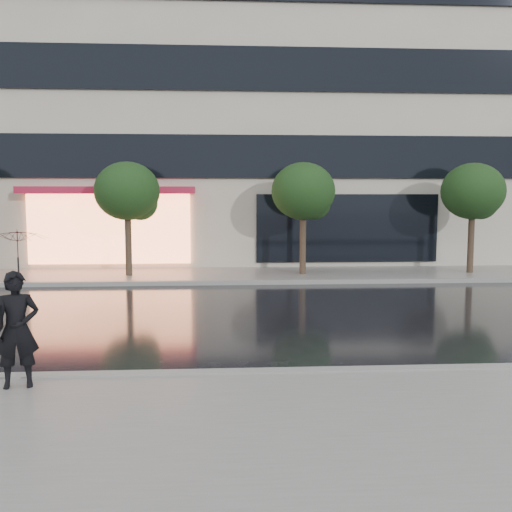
{
  "coord_description": "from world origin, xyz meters",
  "views": [
    {
      "loc": [
        0.16,
        -9.61,
        2.84
      ],
      "look_at": [
        1.0,
        3.96,
        1.4
      ],
      "focal_mm": 40.0,
      "sensor_mm": 36.0,
      "label": 1
    }
  ],
  "objects": [
    {
      "name": "office_building",
      "position": [
        -0.0,
        17.97,
        9.0
      ],
      "size": [
        30.0,
        12.76,
        18.0
      ],
      "color": "#BDB6A0",
      "rests_on": "ground"
    },
    {
      "name": "ground",
      "position": [
        0.0,
        0.0,
        0.0
      ],
      "size": [
        120.0,
        120.0,
        0.0
      ],
      "primitive_type": "plane",
      "color": "black",
      "rests_on": "ground"
    },
    {
      "name": "curb_near",
      "position": [
        0.0,
        -1.0,
        0.07
      ],
      "size": [
        60.0,
        0.25,
        0.14
      ],
      "primitive_type": "cube",
      "color": "gray",
      "rests_on": "ground"
    },
    {
      "name": "tree_far_east",
      "position": [
        9.06,
        10.03,
        2.92
      ],
      "size": [
        2.2,
        2.2,
        3.99
      ],
      "color": "#33261C",
      "rests_on": "ground"
    },
    {
      "name": "tree_mid_east",
      "position": [
        3.06,
        10.03,
        2.92
      ],
      "size": [
        2.2,
        2.2,
        3.99
      ],
      "color": "#33261C",
      "rests_on": "ground"
    },
    {
      "name": "sidewalk_near",
      "position": [
        0.0,
        -3.25,
        0.06
      ],
      "size": [
        60.0,
        4.5,
        0.12
      ],
      "primitive_type": "cube",
      "color": "slate",
      "rests_on": "ground"
    },
    {
      "name": "sidewalk_far",
      "position": [
        0.0,
        10.25,
        0.06
      ],
      "size": [
        60.0,
        3.5,
        0.12
      ],
      "primitive_type": "cube",
      "color": "slate",
      "rests_on": "ground"
    },
    {
      "name": "tree_mid_west",
      "position": [
        -2.94,
        10.03,
        2.92
      ],
      "size": [
        2.2,
        2.2,
        3.99
      ],
      "color": "#33261C",
      "rests_on": "ground"
    },
    {
      "name": "curb_far",
      "position": [
        0.0,
        8.5,
        0.07
      ],
      "size": [
        60.0,
        0.25,
        0.14
      ],
      "primitive_type": "cube",
      "color": "gray",
      "rests_on": "ground"
    },
    {
      "name": "pedestrian_with_umbrella",
      "position": [
        -2.71,
        -1.49,
        1.54
      ],
      "size": [
        0.99,
        1.01,
        2.26
      ],
      "rotation": [
        0.0,
        0.0,
        0.22
      ],
      "color": "black",
      "rests_on": "sidewalk_near"
    }
  ]
}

